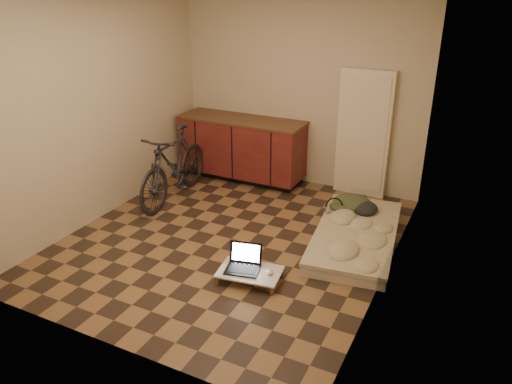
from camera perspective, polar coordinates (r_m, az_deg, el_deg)
The scene contains 10 objects.
room_shell at distance 5.27m, azimuth -3.13°, elevation 7.08°, with size 3.50×4.00×2.60m.
cabinets at distance 7.29m, azimuth -1.60°, elevation 5.02°, with size 1.84×0.62×0.91m.
appliance_panel at distance 6.80m, azimuth 12.18°, elevation 6.49°, with size 0.70×0.10×1.70m, color beige.
bicycle at distance 6.63m, azimuth -9.39°, elevation 3.41°, with size 0.49×1.66×1.08m, color black.
futon at distance 5.78m, azimuth 11.32°, elevation -4.92°, with size 1.09×1.90×0.16m.
clothing_pile at distance 6.23m, azimuth 11.33°, elevation -0.89°, with size 0.51×0.43×0.21m, color #363F25, non-canonical shape.
headphones at distance 6.09m, azimuth 8.92°, elevation -1.55°, with size 0.24×0.22×0.16m, color black, non-canonical shape.
lap_desk at distance 5.01m, azimuth -0.71°, elevation -9.12°, with size 0.67×0.48×0.10m.
laptop at distance 5.03m, azimuth -1.42°, elevation -8.16°, with size 0.39×0.37×0.23m.
mouse at distance 4.96m, azimuth 1.55°, elevation -9.09°, with size 0.07×0.11×0.04m, color silver.
Camera 1 is at (2.49, -4.39, 2.81)m, focal length 35.00 mm.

